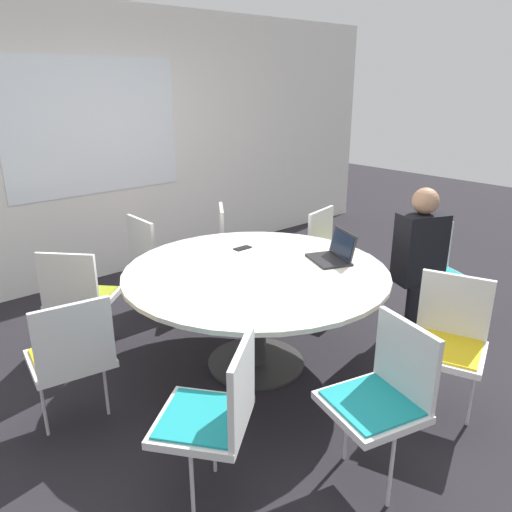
% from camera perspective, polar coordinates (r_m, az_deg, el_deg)
% --- Properties ---
extents(ground_plane, '(16.00, 16.00, 0.00)m').
position_cam_1_polar(ground_plane, '(3.78, 0.00, -12.14)').
color(ground_plane, black).
extents(wall_back, '(8.00, 0.07, 2.70)m').
position_cam_1_polar(wall_back, '(5.32, -17.88, 11.76)').
color(wall_back, silver).
rests_on(wall_back, ground_plane).
extents(conference_table, '(1.83, 1.83, 0.74)m').
position_cam_1_polar(conference_table, '(3.49, 0.00, -3.33)').
color(conference_table, '#333333').
rests_on(conference_table, ground_plane).
extents(chair_0, '(0.57, 0.56, 0.88)m').
position_cam_1_polar(chair_0, '(4.32, 19.97, -1.36)').
color(chair_0, silver).
rests_on(chair_0, ground_plane).
extents(chair_1, '(0.52, 0.51, 0.88)m').
position_cam_1_polar(chair_1, '(4.59, 8.70, 0.82)').
color(chair_1, silver).
rests_on(chair_1, ground_plane).
extents(chair_2, '(0.60, 0.60, 0.88)m').
position_cam_1_polar(chair_2, '(4.72, -2.35, 1.56)').
color(chair_2, silver).
rests_on(chair_2, ground_plane).
extents(chair_3, '(0.43, 0.45, 0.88)m').
position_cam_1_polar(chair_3, '(4.48, -11.40, 0.19)').
color(chair_3, silver).
rests_on(chair_3, ground_plane).
extents(chair_4, '(0.61, 0.61, 0.88)m').
position_cam_1_polar(chair_4, '(3.83, -19.62, -4.02)').
color(chair_4, silver).
rests_on(chair_4, ground_plane).
extents(chair_5, '(0.50, 0.48, 0.88)m').
position_cam_1_polar(chair_5, '(3.05, -20.33, -10.28)').
color(chair_5, silver).
rests_on(chair_5, ground_plane).
extents(chair_6, '(0.60, 0.60, 0.88)m').
position_cam_1_polar(chair_6, '(2.44, -4.63, -17.12)').
color(chair_6, silver).
rests_on(chair_6, ground_plane).
extents(chair_7, '(0.52, 0.53, 0.88)m').
position_cam_1_polar(chair_7, '(2.63, 14.31, -14.70)').
color(chair_7, silver).
rests_on(chair_7, ground_plane).
extents(chair_8, '(0.55, 0.56, 0.88)m').
position_cam_1_polar(chair_8, '(3.25, 21.13, -8.47)').
color(chair_8, silver).
rests_on(chair_8, ground_plane).
extents(person_0, '(0.42, 0.35, 1.23)m').
position_cam_1_polar(person_0, '(4.06, 18.32, 0.34)').
color(person_0, black).
rests_on(person_0, ground_plane).
extents(laptop, '(0.36, 0.39, 0.21)m').
position_cam_1_polar(laptop, '(3.66, 8.94, 0.31)').
color(laptop, '#232326').
rests_on(laptop, conference_table).
extents(cell_phone, '(0.14, 0.07, 0.01)m').
position_cam_1_polar(cell_phone, '(3.88, -1.54, 0.91)').
color(cell_phone, black).
rests_on(cell_phone, conference_table).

